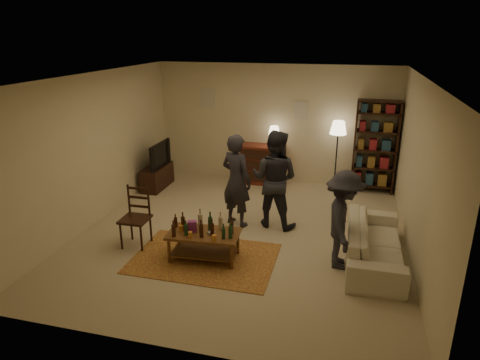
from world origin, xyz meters
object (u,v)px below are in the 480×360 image
(coffee_table, at_px, (204,235))
(person_by_sofa, at_px, (343,220))
(tv_stand, at_px, (157,171))
(bookshelf, at_px, (375,146))
(person_left, at_px, (236,181))
(dresser, at_px, (263,163))
(floor_lamp, at_px, (338,132))
(dining_chair, at_px, (136,214))
(sofa, at_px, (375,243))
(person_right, at_px, (274,179))

(coffee_table, distance_m, person_by_sofa, 2.11)
(tv_stand, relative_size, person_by_sofa, 0.70)
(bookshelf, xyz_separation_m, person_left, (-2.44, -2.42, -0.19))
(coffee_table, relative_size, person_left, 0.67)
(dresser, xyz_separation_m, floor_lamp, (1.65, -0.06, 0.84))
(coffee_table, relative_size, floor_lamp, 0.72)
(tv_stand, xyz_separation_m, floor_lamp, (3.90, 0.85, 0.93))
(bookshelf, height_order, floor_lamp, bookshelf)
(coffee_table, distance_m, dining_chair, 1.25)
(bookshelf, distance_m, sofa, 3.26)
(sofa, bearing_deg, person_right, 62.54)
(dresser, bearing_deg, person_by_sofa, -60.82)
(dining_chair, distance_m, dresser, 3.78)
(bookshelf, xyz_separation_m, sofa, (-0.05, -3.18, -0.73))
(bookshelf, bearing_deg, tv_stand, -168.20)
(dining_chair, relative_size, bookshelf, 0.50)
(dresser, distance_m, sofa, 3.93)
(person_left, bearing_deg, coffee_table, 107.47)
(dining_chair, xyz_separation_m, sofa, (3.79, 0.40, -0.23))
(sofa, bearing_deg, coffee_table, 103.12)
(tv_stand, height_order, person_by_sofa, person_by_sofa)
(person_left, height_order, person_right, person_right)
(dining_chair, bearing_deg, person_by_sofa, 1.30)
(sofa, bearing_deg, floor_lamp, 13.75)
(tv_stand, bearing_deg, person_by_sofa, -30.84)
(dining_chair, relative_size, person_left, 0.60)
(bookshelf, distance_m, floor_lamp, 0.85)
(tv_stand, height_order, floor_lamp, floor_lamp)
(dresser, distance_m, person_left, 2.38)
(tv_stand, distance_m, person_by_sofa, 4.84)
(dining_chair, relative_size, tv_stand, 0.96)
(person_right, relative_size, person_by_sofa, 1.18)
(floor_lamp, relative_size, person_left, 0.92)
(sofa, xyz_separation_m, person_right, (-1.74, 0.90, 0.58))
(person_right, bearing_deg, sofa, 163.58)
(bookshelf, bearing_deg, floor_lamp, -170.68)
(sofa, bearing_deg, person_left, 72.35)
(coffee_table, relative_size, bookshelf, 0.56)
(coffee_table, relative_size, person_by_sofa, 0.75)
(dining_chair, xyz_separation_m, person_right, (2.05, 1.30, 0.35))
(bookshelf, bearing_deg, sofa, -90.82)
(dresser, distance_m, bookshelf, 2.50)
(coffee_table, xyz_separation_m, person_left, (0.16, 1.36, 0.45))
(coffee_table, height_order, person_right, person_right)
(bookshelf, height_order, person_right, bookshelf)
(dining_chair, bearing_deg, floor_lamp, 47.75)
(bookshelf, xyz_separation_m, person_right, (-1.78, -2.28, -0.15))
(floor_lamp, bearing_deg, bookshelf, 9.32)
(floor_lamp, xyz_separation_m, person_right, (-0.99, -2.15, -0.43))
(coffee_table, height_order, tv_stand, tv_stand)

